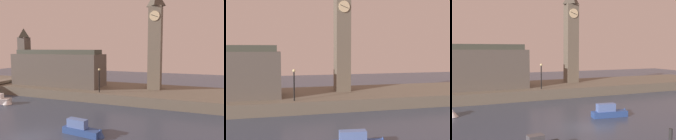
{
  "view_description": "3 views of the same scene",
  "coord_description": "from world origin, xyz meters",
  "views": [
    {
      "loc": [
        14.21,
        -15.48,
        8.21
      ],
      "look_at": [
        1.63,
        17.41,
        4.78
      ],
      "focal_mm": 35.41,
      "sensor_mm": 36.0,
      "label": 1
    },
    {
      "loc": [
        -2.04,
        -16.22,
        7.59
      ],
      "look_at": [
        5.8,
        15.63,
        4.97
      ],
      "focal_mm": 43.16,
      "sensor_mm": 36.0,
      "label": 2
    },
    {
      "loc": [
        -10.86,
        -21.6,
        7.22
      ],
      "look_at": [
        4.64,
        16.75,
        4.03
      ],
      "focal_mm": 42.56,
      "sensor_mm": 36.0,
      "label": 3
    }
  ],
  "objects": [
    {
      "name": "far_embankment",
      "position": [
        0.0,
        20.0,
        0.75
      ],
      "size": [
        70.0,
        12.0,
        1.5
      ],
      "primitive_type": "cube",
      "color": "#6B6051",
      "rests_on": "ground"
    },
    {
      "name": "clock_tower",
      "position": [
        7.79,
        21.21,
        9.78
      ],
      "size": [
        2.28,
        2.32,
        16.09
      ],
      "color": "#6B6051",
      "rests_on": "far_embankment"
    },
    {
      "name": "streetlamp",
      "position": [
        0.41,
        15.1,
        3.82
      ],
      "size": [
        0.36,
        0.36,
        3.7
      ],
      "color": "black",
      "rests_on": "far_embankment"
    }
  ]
}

